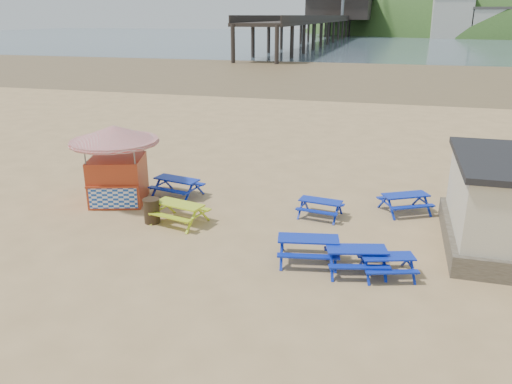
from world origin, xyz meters
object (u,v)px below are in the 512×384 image
(picnic_table_blue_a, at_px, (177,187))
(picnic_table_yellow, at_px, (180,213))
(picnic_table_blue_b, at_px, (320,208))
(litter_bin, at_px, (152,211))
(ice_cream_kiosk, at_px, (116,154))

(picnic_table_blue_a, bearing_deg, picnic_table_yellow, -52.94)
(picnic_table_blue_b, relative_size, litter_bin, 1.90)
(picnic_table_blue_a, height_order, picnic_table_yellow, picnic_table_blue_a)
(picnic_table_blue_a, height_order, ice_cream_kiosk, ice_cream_kiosk)
(picnic_table_blue_b, xyz_separation_m, litter_bin, (-6.07, -2.29, 0.14))
(ice_cream_kiosk, relative_size, litter_bin, 4.83)
(picnic_table_blue_a, relative_size, ice_cream_kiosk, 0.48)
(picnic_table_blue_b, relative_size, picnic_table_yellow, 0.82)
(ice_cream_kiosk, xyz_separation_m, litter_bin, (2.37, -1.72, -1.58))
(picnic_table_blue_b, xyz_separation_m, ice_cream_kiosk, (-8.44, -0.57, 1.72))
(picnic_table_blue_a, relative_size, picnic_table_yellow, 1.01)
(picnic_table_yellow, relative_size, litter_bin, 2.31)
(ice_cream_kiosk, distance_m, litter_bin, 3.33)
(picnic_table_yellow, bearing_deg, litter_bin, -153.62)
(picnic_table_yellow, distance_m, ice_cream_kiosk, 4.07)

